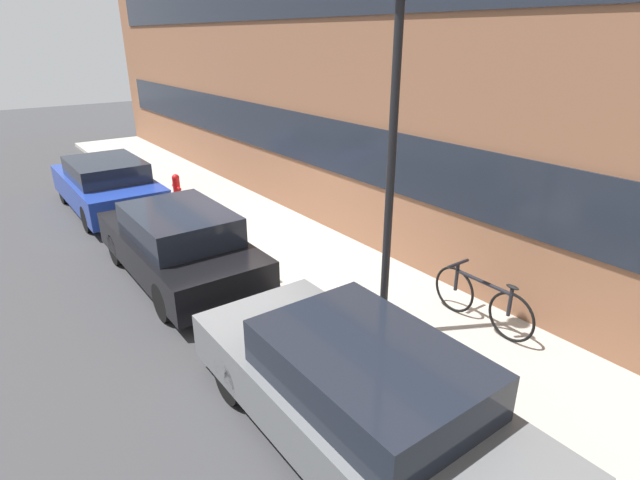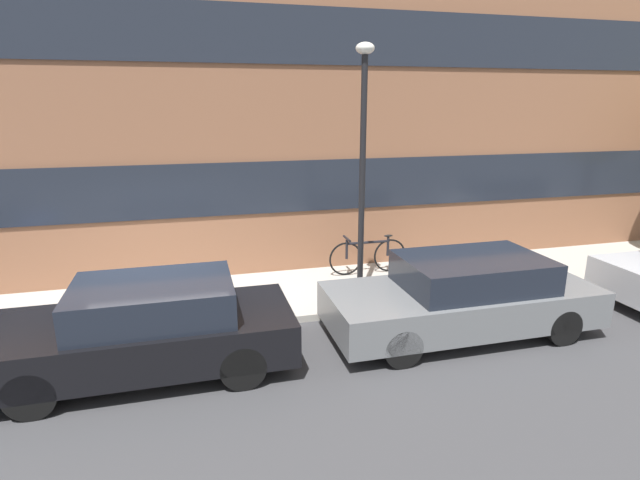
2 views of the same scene
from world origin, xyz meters
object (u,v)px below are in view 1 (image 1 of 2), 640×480
at_px(fire_hydrant, 177,187).
at_px(lamp_post, 393,139).
at_px(parked_car_grey, 359,393).
at_px(bicycle, 481,300).
at_px(parked_car_blue, 107,185).
at_px(parked_car_black, 179,244).

bearing_deg(fire_hydrant, lamp_post, -0.06).
distance_m(parked_car_grey, lamp_post, 3.06).
distance_m(parked_car_grey, fire_hydrant, 9.28).
distance_m(fire_hydrant, bicycle, 8.63).
bearing_deg(parked_car_grey, fire_hydrant, -9.65).
distance_m(parked_car_blue, lamp_post, 8.93).
xyz_separation_m(parked_car_black, fire_hydrant, (-4.15, 1.56, -0.19)).
xyz_separation_m(parked_car_blue, lamp_post, (8.49, 1.55, 2.29)).
relative_size(parked_car_grey, lamp_post, 0.97).
bearing_deg(lamp_post, fire_hydrant, 179.94).
xyz_separation_m(bicycle, lamp_post, (-0.66, -1.36, 2.42)).
bearing_deg(bicycle, parked_car_black, 33.99).
xyz_separation_m(parked_car_black, bicycle, (4.37, 2.90, -0.13)).
bearing_deg(parked_car_black, fire_hydrant, -20.54).
xyz_separation_m(parked_car_blue, fire_hydrant, (0.62, 1.56, -0.19)).
height_order(parked_car_grey, bicycle, parked_car_grey).
height_order(fire_hydrant, lamp_post, lamp_post).
bearing_deg(bicycle, parked_car_blue, 18.04).
xyz_separation_m(parked_car_black, parked_car_grey, (4.99, -0.00, -0.02)).
xyz_separation_m(parked_car_grey, lamp_post, (-1.27, 1.55, 2.31)).
distance_m(parked_car_blue, bicycle, 9.60).
xyz_separation_m(parked_car_blue, parked_car_black, (4.77, 0.00, 0.00)).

